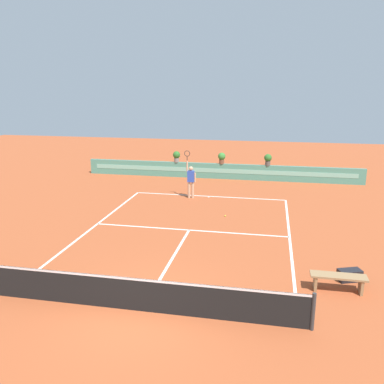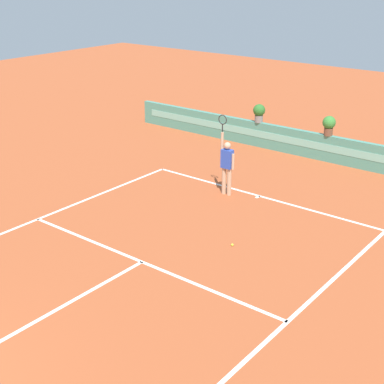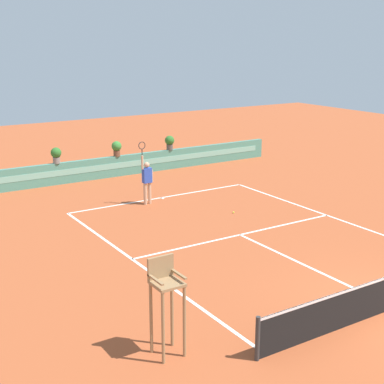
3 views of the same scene
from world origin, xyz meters
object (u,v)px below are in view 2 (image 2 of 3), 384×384
object	(u,v)px
potted_plant_left	(259,112)
potted_plant_centre	(329,124)
tennis_player	(227,163)
tennis_ball_near_baseline	(232,245)

from	to	relation	value
potted_plant_left	potted_plant_centre	world-z (taller)	same
tennis_player	potted_plant_left	bearing A→B (deg)	111.42
tennis_player	potted_plant_left	size ratio (longest dim) A/B	3.57
tennis_player	tennis_ball_near_baseline	size ratio (longest dim) A/B	38.01
potted_plant_left	tennis_player	bearing A→B (deg)	-68.58
potted_plant_left	potted_plant_centre	bearing A→B (deg)	0.00
potted_plant_left	potted_plant_centre	distance (m)	3.00
tennis_ball_near_baseline	potted_plant_centre	distance (m)	8.09
tennis_player	potted_plant_left	distance (m)	5.41
tennis_ball_near_baseline	potted_plant_centre	world-z (taller)	potted_plant_centre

